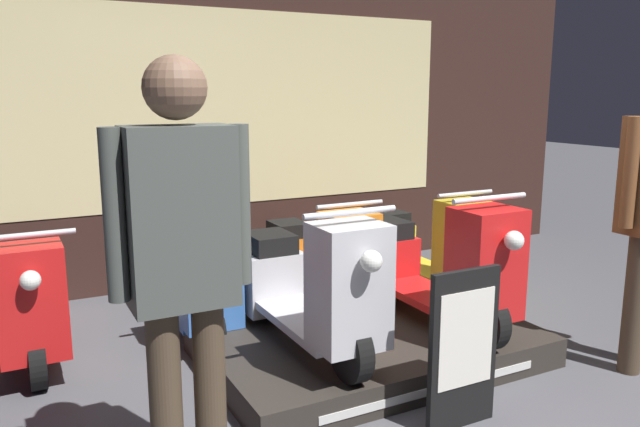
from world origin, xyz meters
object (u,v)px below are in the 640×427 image
(scooter_display_left, at_px, (306,287))
(scooter_backrow_0, at_px, (29,301))
(scooter_backrow_1, at_px, (188,279))
(scooter_backrow_3, at_px, (424,246))
(scooter_backrow_2, at_px, (317,261))
(person_left_browsing, at_px, (182,254))
(price_sign_board, at_px, (463,349))
(scooter_display_right, at_px, (432,267))

(scooter_display_left, distance_m, scooter_backrow_0, 1.83)
(scooter_backrow_1, bearing_deg, scooter_backrow_3, 0.00)
(scooter_backrow_1, distance_m, scooter_backrow_2, 1.05)
(scooter_backrow_3, bearing_deg, scooter_backrow_1, 180.00)
(scooter_display_left, relative_size, person_left_browsing, 0.84)
(scooter_display_left, bearing_deg, scooter_backrow_1, 110.78)
(scooter_display_left, distance_m, scooter_backrow_2, 1.27)
(scooter_display_left, height_order, scooter_backrow_2, scooter_display_left)
(scooter_backrow_1, height_order, scooter_backrow_3, same)
(scooter_backrow_1, relative_size, price_sign_board, 1.83)
(scooter_display_left, relative_size, price_sign_board, 1.83)
(scooter_display_right, bearing_deg, scooter_backrow_2, 104.90)
(scooter_display_left, xyz_separation_m, price_sign_board, (0.44, -0.89, -0.13))
(scooter_backrow_1, bearing_deg, person_left_browsing, -105.61)
(scooter_backrow_1, bearing_deg, scooter_backrow_0, 180.00)
(scooter_backrow_2, distance_m, person_left_browsing, 2.63)
(scooter_display_right, xyz_separation_m, scooter_backrow_2, (-0.29, 1.09, -0.19))
(person_left_browsing, bearing_deg, scooter_backrow_1, 74.39)
(scooter_backrow_1, distance_m, price_sign_board, 2.16)
(scooter_backrow_3, height_order, price_sign_board, scooter_backrow_3)
(scooter_backrow_3, distance_m, person_left_browsing, 3.37)
(scooter_display_right, bearing_deg, scooter_backrow_3, 55.19)
(scooter_backrow_3, xyz_separation_m, person_left_browsing, (-2.64, -1.96, 0.71))
(scooter_display_right, bearing_deg, scooter_display_left, 180.00)
(scooter_display_right, bearing_deg, person_left_browsing, -155.13)
(scooter_backrow_2, bearing_deg, scooter_display_right, -75.10)
(scooter_display_right, height_order, person_left_browsing, person_left_browsing)
(scooter_display_left, xyz_separation_m, scooter_backrow_2, (0.63, 1.09, -0.19))
(scooter_display_right, xyz_separation_m, scooter_backrow_0, (-2.39, 1.09, -0.19))
(scooter_display_left, xyz_separation_m, person_left_browsing, (-0.96, -0.87, 0.52))
(scooter_backrow_0, distance_m, scooter_backrow_1, 1.05)
(scooter_display_left, bearing_deg, scooter_display_right, 0.00)
(scooter_backrow_0, relative_size, scooter_backrow_1, 1.00)
(scooter_backrow_1, xyz_separation_m, scooter_backrow_3, (2.10, 0.00, 0.00))
(scooter_backrow_3, relative_size, person_left_browsing, 0.84)
(scooter_backrow_3, distance_m, price_sign_board, 2.34)
(scooter_display_left, relative_size, scooter_backrow_0, 1.00)
(scooter_backrow_2, relative_size, scooter_backrow_3, 1.00)
(scooter_display_right, distance_m, scooter_backrow_0, 2.63)
(person_left_browsing, distance_m, price_sign_board, 1.55)
(scooter_backrow_1, height_order, price_sign_board, scooter_backrow_1)
(scooter_backrow_1, distance_m, person_left_browsing, 2.16)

